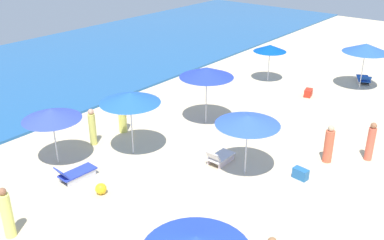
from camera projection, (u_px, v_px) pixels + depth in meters
ocean at (34, 72)px, 27.40m from camera, size 60.00×15.09×0.12m
umbrella_0 at (366, 48)px, 23.84m from camera, size 2.49×2.49×2.60m
lounge_chair_0_0 at (364, 79)px, 25.64m from camera, size 1.58×1.22×0.59m
umbrella_1 at (130, 98)px, 16.85m from camera, size 2.39×2.39×2.63m
umbrella_2 at (248, 120)px, 15.50m from camera, size 2.35×2.35×2.37m
lounge_chair_2_0 at (220, 157)px, 16.99m from camera, size 1.25×0.62×0.69m
umbrella_3 at (51, 114)px, 16.30m from camera, size 2.22×2.22×2.28m
lounge_chair_3_0 at (75, 173)px, 15.89m from camera, size 1.50×0.65×0.71m
umbrella_5 at (207, 72)px, 19.54m from camera, size 2.47×2.47×2.71m
lounge_chair_5_0 at (232, 120)px, 20.26m from camera, size 1.37×1.11×0.58m
umbrella_6 at (270, 48)px, 25.16m from camera, size 1.91×1.91×2.19m
beachgoer_0 at (122, 116)px, 19.35m from camera, size 0.46×0.46×1.68m
beachgoer_2 at (7, 214)px, 12.81m from camera, size 0.45×0.45×1.68m
beachgoer_4 at (371, 142)px, 17.05m from camera, size 0.31×0.31×1.60m
beachgoer_5 at (329, 145)px, 16.93m from camera, size 0.47×0.47×1.55m
beachgoer_6 at (92, 127)px, 18.26m from camera, size 0.41×0.41×1.61m
beach_ball_0 at (101, 189)px, 15.09m from camera, size 0.40×0.40×0.40m
cooler_box_1 at (308, 93)px, 23.62m from camera, size 0.66×0.48×0.40m
cooler_box_2 at (301, 174)px, 15.99m from camera, size 0.37×0.58×0.41m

